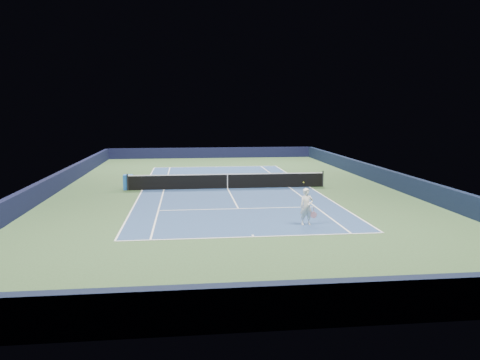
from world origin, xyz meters
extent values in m
plane|color=#2F4A28|center=(0.00, 0.00, 0.00)|extent=(40.00, 40.00, 0.00)
cube|color=black|center=(0.00, 19.82, 0.55)|extent=(22.00, 0.35, 1.10)
cube|color=black|center=(0.00, -19.82, 0.55)|extent=(22.00, 0.35, 1.10)
cube|color=black|center=(10.82, 0.00, 0.55)|extent=(0.35, 40.00, 1.10)
cube|color=black|center=(-10.82, 0.00, 0.55)|extent=(0.35, 40.00, 1.10)
cube|color=navy|center=(0.00, 0.00, 0.00)|extent=(10.97, 23.77, 0.01)
cube|color=white|center=(0.00, 11.88, 0.01)|extent=(10.97, 0.08, 0.00)
cube|color=white|center=(0.00, -11.88, 0.01)|extent=(10.97, 0.08, 0.00)
cube|color=white|center=(5.49, 0.00, 0.01)|extent=(0.08, 23.77, 0.00)
cube|color=white|center=(-5.49, 0.00, 0.01)|extent=(0.08, 23.77, 0.00)
cube|color=white|center=(4.12, 0.00, 0.01)|extent=(0.08, 23.77, 0.00)
cube|color=white|center=(-4.12, 0.00, 0.01)|extent=(0.08, 23.77, 0.00)
cube|color=white|center=(0.00, 6.40, 0.01)|extent=(8.23, 0.08, 0.00)
cube|color=white|center=(0.00, -6.40, 0.01)|extent=(8.23, 0.08, 0.00)
cube|color=white|center=(0.00, 0.00, 0.01)|extent=(0.08, 12.80, 0.00)
cube|color=white|center=(0.00, 11.73, 0.01)|extent=(0.08, 0.30, 0.00)
cube|color=white|center=(0.00, -11.73, 0.01)|extent=(0.08, 0.30, 0.00)
cylinder|color=black|center=(-6.40, 0.00, 0.54)|extent=(0.10, 0.10, 1.07)
cylinder|color=black|center=(6.40, 0.00, 0.54)|extent=(0.10, 0.10, 1.07)
cube|color=black|center=(0.00, 0.00, 0.46)|extent=(12.80, 0.03, 0.91)
cube|color=white|center=(0.00, 0.00, 0.94)|extent=(12.80, 0.04, 0.06)
cube|color=white|center=(0.00, 0.00, 0.46)|extent=(0.05, 0.04, 0.91)
cube|color=#1D59B1|center=(-6.40, 0.33, 0.48)|extent=(0.59, 0.54, 0.96)
cube|color=silver|center=(-6.11, 0.33, 0.45)|extent=(0.06, 0.43, 0.43)
imported|color=white|center=(2.63, -10.16, 0.83)|extent=(0.64, 0.45, 1.65)
cylinder|color=#C68090|center=(2.95, -10.21, 0.70)|extent=(0.03, 0.03, 0.27)
cylinder|color=black|center=(2.95, -10.21, 0.46)|extent=(0.27, 0.02, 0.27)
cylinder|color=pink|center=(2.95, -10.21, 0.46)|extent=(0.29, 0.03, 0.29)
sphere|color=gold|center=(2.73, -9.16, 1.76)|extent=(0.07, 0.07, 0.07)
camera|label=1|loc=(-2.65, -30.05, 5.09)|focal=35.00mm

